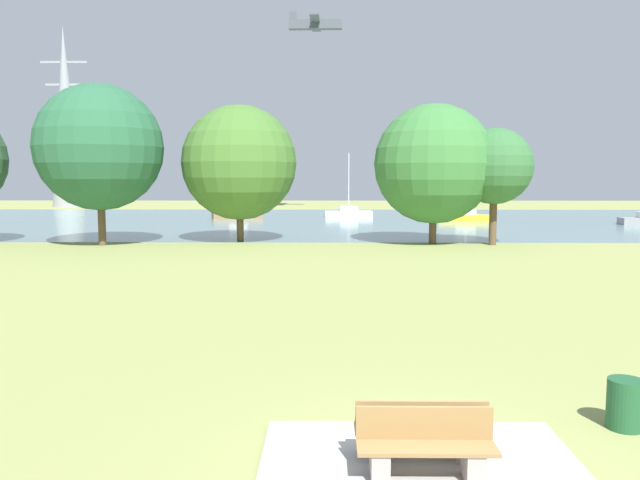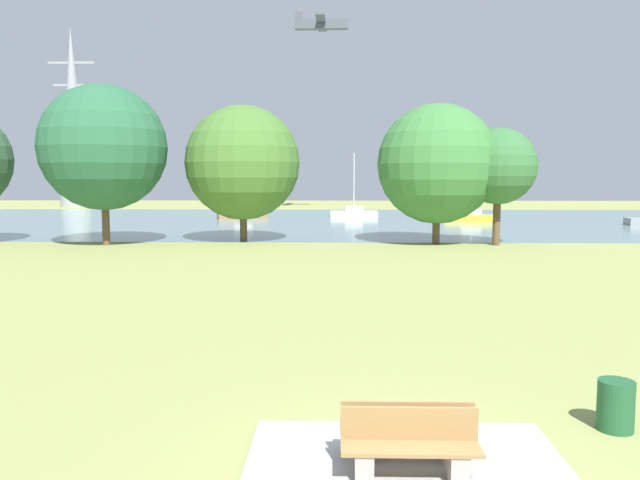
{
  "view_description": "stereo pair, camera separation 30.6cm",
  "coord_description": "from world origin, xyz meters",
  "px_view_note": "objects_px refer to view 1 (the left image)",
  "views": [
    {
      "loc": [
        -1.28,
        -8.0,
        3.98
      ],
      "look_at": [
        -1.56,
        15.19,
        1.66
      ],
      "focal_mm": 34.83,
      "sensor_mm": 36.0,
      "label": 1
    },
    {
      "loc": [
        -0.97,
        -7.99,
        3.98
      ],
      "look_at": [
        -1.56,
        15.19,
        1.66
      ],
      "focal_mm": 34.83,
      "sensor_mm": 36.0,
      "label": 2
    }
  ],
  "objects_px": {
    "tree_mid_shore": "(99,147)",
    "bench_facing_inland": "(426,450)",
    "tree_east_near": "(494,166)",
    "tree_west_near": "(434,164)",
    "tree_west_far": "(239,163)",
    "litter_bin": "(625,404)",
    "sailboat_white": "(349,213)",
    "sailboat_yellow": "(466,216)",
    "sailboat_brown": "(237,214)",
    "light_aircraft": "(315,24)",
    "electricity_pylon": "(66,117)",
    "bench_facing_water": "(420,433)"
  },
  "relations": [
    {
      "from": "sailboat_yellow",
      "to": "tree_east_near",
      "type": "distance_m",
      "value": 20.97
    },
    {
      "from": "bench_facing_inland",
      "to": "tree_west_near",
      "type": "bearing_deg",
      "value": 80.3
    },
    {
      "from": "bench_facing_water",
      "to": "light_aircraft",
      "type": "relative_size",
      "value": 0.21
    },
    {
      "from": "electricity_pylon",
      "to": "light_aircraft",
      "type": "height_order",
      "value": "electricity_pylon"
    },
    {
      "from": "sailboat_yellow",
      "to": "electricity_pylon",
      "type": "distance_m",
      "value": 57.55
    },
    {
      "from": "electricity_pylon",
      "to": "sailboat_yellow",
      "type": "bearing_deg",
      "value": -30.3
    },
    {
      "from": "sailboat_white",
      "to": "light_aircraft",
      "type": "height_order",
      "value": "light_aircraft"
    },
    {
      "from": "tree_east_near",
      "to": "tree_west_near",
      "type": "bearing_deg",
      "value": 170.57
    },
    {
      "from": "tree_west_far",
      "to": "bench_facing_inland",
      "type": "bearing_deg",
      "value": -77.66
    },
    {
      "from": "sailboat_brown",
      "to": "light_aircraft",
      "type": "distance_m",
      "value": 28.51
    },
    {
      "from": "tree_west_near",
      "to": "light_aircraft",
      "type": "distance_m",
      "value": 43.91
    },
    {
      "from": "tree_east_near",
      "to": "bench_facing_inland",
      "type": "bearing_deg",
      "value": -106.34
    },
    {
      "from": "bench_facing_inland",
      "to": "tree_east_near",
      "type": "distance_m",
      "value": 30.71
    },
    {
      "from": "sailboat_white",
      "to": "sailboat_brown",
      "type": "distance_m",
      "value": 11.39
    },
    {
      "from": "tree_mid_shore",
      "to": "light_aircraft",
      "type": "relative_size",
      "value": 1.12
    },
    {
      "from": "sailboat_brown",
      "to": "tree_east_near",
      "type": "height_order",
      "value": "tree_east_near"
    },
    {
      "from": "sailboat_brown",
      "to": "tree_west_near",
      "type": "xyz_separation_m",
      "value": [
        15.2,
        -22.79,
        4.36
      ]
    },
    {
      "from": "bench_facing_water",
      "to": "tree_west_near",
      "type": "xyz_separation_m",
      "value": [
        5.09,
        29.24,
        4.34
      ]
    },
    {
      "from": "tree_mid_shore",
      "to": "bench_facing_inland",
      "type": "bearing_deg",
      "value": -62.97
    },
    {
      "from": "bench_facing_inland",
      "to": "sailboat_yellow",
      "type": "xyz_separation_m",
      "value": [
        11.5,
        49.53,
        -0.01
      ]
    },
    {
      "from": "light_aircraft",
      "to": "litter_bin",
      "type": "bearing_deg",
      "value": -84.66
    },
    {
      "from": "electricity_pylon",
      "to": "bench_facing_water",
      "type": "bearing_deg",
      "value": -64.38
    },
    {
      "from": "litter_bin",
      "to": "tree_west_far",
      "type": "relative_size",
      "value": 0.09
    },
    {
      "from": "bench_facing_inland",
      "to": "tree_west_far",
      "type": "bearing_deg",
      "value": 102.34
    },
    {
      "from": "tree_west_near",
      "to": "bench_facing_inland",
      "type": "bearing_deg",
      "value": -99.7
    },
    {
      "from": "bench_facing_inland",
      "to": "sailboat_brown",
      "type": "distance_m",
      "value": 53.53
    },
    {
      "from": "bench_facing_inland",
      "to": "tree_mid_shore",
      "type": "bearing_deg",
      "value": 117.03
    },
    {
      "from": "sailboat_white",
      "to": "tree_east_near",
      "type": "relative_size",
      "value": 0.93
    },
    {
      "from": "tree_mid_shore",
      "to": "tree_west_far",
      "type": "bearing_deg",
      "value": 15.58
    },
    {
      "from": "bench_facing_water",
      "to": "light_aircraft",
      "type": "distance_m",
      "value": 72.15
    },
    {
      "from": "sailboat_yellow",
      "to": "tree_mid_shore",
      "type": "distance_m",
      "value": 33.84
    },
    {
      "from": "tree_west_far",
      "to": "tree_east_near",
      "type": "height_order",
      "value": "tree_west_far"
    },
    {
      "from": "electricity_pylon",
      "to": "sailboat_white",
      "type": "bearing_deg",
      "value": -30.45
    },
    {
      "from": "litter_bin",
      "to": "sailboat_white",
      "type": "xyz_separation_m",
      "value": [
        -2.6,
        53.74,
        0.06
      ]
    },
    {
      "from": "sailboat_yellow",
      "to": "tree_west_far",
      "type": "distance_m",
      "value": 26.45
    },
    {
      "from": "bench_facing_water",
      "to": "litter_bin",
      "type": "xyz_separation_m",
      "value": [
        3.46,
        1.34,
        -0.07
      ]
    },
    {
      "from": "sailboat_yellow",
      "to": "tree_mid_shore",
      "type": "xyz_separation_m",
      "value": [
        -26.16,
        -20.8,
        5.3
      ]
    },
    {
      "from": "sailboat_brown",
      "to": "tree_mid_shore",
      "type": "xyz_separation_m",
      "value": [
        -4.55,
        -23.83,
        5.3
      ]
    },
    {
      "from": "tree_mid_shore",
      "to": "electricity_pylon",
      "type": "xyz_separation_m",
      "value": [
        -22.47,
        49.22,
        6.53
      ]
    },
    {
      "from": "sailboat_yellow",
      "to": "tree_west_far",
      "type": "xyz_separation_m",
      "value": [
        -18.27,
        -18.6,
        4.46
      ]
    },
    {
      "from": "sailboat_white",
      "to": "sailboat_brown",
      "type": "height_order",
      "value": "sailboat_white"
    },
    {
      "from": "electricity_pylon",
      "to": "light_aircraft",
      "type": "bearing_deg",
      "value": -14.32
    },
    {
      "from": "tree_mid_shore",
      "to": "tree_east_near",
      "type": "distance_m",
      "value": 23.25
    },
    {
      "from": "bench_facing_inland",
      "to": "tree_west_near",
      "type": "xyz_separation_m",
      "value": [
        5.09,
        29.77,
        4.34
      ]
    },
    {
      "from": "tree_mid_shore",
      "to": "sailboat_brown",
      "type": "bearing_deg",
      "value": 79.19
    },
    {
      "from": "sailboat_yellow",
      "to": "tree_west_far",
      "type": "bearing_deg",
      "value": -134.48
    },
    {
      "from": "sailboat_yellow",
      "to": "tree_west_near",
      "type": "distance_m",
      "value": 21.22
    },
    {
      "from": "tree_mid_shore",
      "to": "sailboat_white",
      "type": "bearing_deg",
      "value": 60.0
    },
    {
      "from": "sailboat_white",
      "to": "sailboat_brown",
      "type": "bearing_deg",
      "value": -164.45
    },
    {
      "from": "tree_west_near",
      "to": "sailboat_yellow",
      "type": "bearing_deg",
      "value": 72.03
    }
  ]
}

